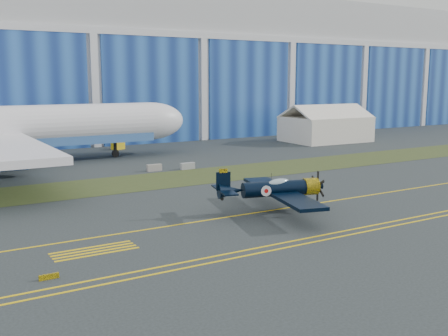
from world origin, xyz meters
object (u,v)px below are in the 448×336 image
tug (118,146)px  warbird (275,189)px  shipping_container (11,147)px  tent (326,123)px

tug → warbird: bearing=-115.6°
warbird → shipping_container: size_ratio=2.96×
warbird → tug: (2.68, 49.88, -1.62)m
warbird → tent: 58.64m
tent → warbird: bearing=-134.2°
shipping_container → tug: (16.97, -3.53, -0.56)m
shipping_container → tug: 17.35m
tent → tug: (-39.45, 9.11, -3.03)m
warbird → tent: tent is taller
shipping_container → tug: bearing=-10.8°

